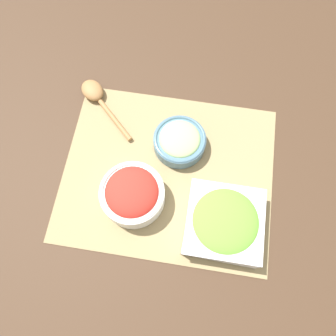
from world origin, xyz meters
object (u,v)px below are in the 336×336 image
object	(u,v)px
lettuce_bowl	(224,222)
tomato_bowl	(133,194)
cucumber_bowl	(180,141)
wooden_spoon	(96,96)

from	to	relation	value
lettuce_bowl	tomato_bowl	bearing A→B (deg)	-8.06
cucumber_bowl	lettuce_bowl	size ratio (longest dim) A/B	0.75
lettuce_bowl	wooden_spoon	size ratio (longest dim) A/B	0.99
wooden_spoon	tomato_bowl	bearing A→B (deg)	120.46
tomato_bowl	cucumber_bowl	bearing A→B (deg)	-119.15
lettuce_bowl	wooden_spoon	xyz separation A→B (m)	(0.34, -0.27, -0.02)
tomato_bowl	lettuce_bowl	world-z (taller)	tomato_bowl
cucumber_bowl	wooden_spoon	world-z (taller)	cucumber_bowl
lettuce_bowl	wooden_spoon	distance (m)	0.43
tomato_bowl	lettuce_bowl	size ratio (longest dim) A/B	0.86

